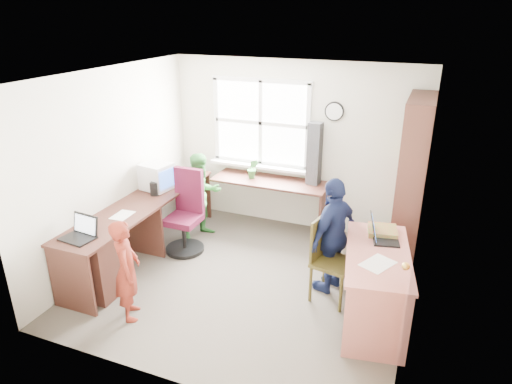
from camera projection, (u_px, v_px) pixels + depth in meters
The scene contains 19 objects.
room at pixel (252, 183), 5.07m from camera, with size 3.64×3.44×2.44m.
l_desk at pixel (139, 238), 5.48m from camera, with size 2.38×2.95×0.75m.
right_desk at pixel (376, 271), 4.59m from camera, with size 0.83×1.43×0.77m.
bookshelf at pixel (411, 188), 5.52m from camera, with size 0.30×1.02×2.10m.
swivel_chair at pixel (186, 216), 6.01m from camera, with size 0.51×0.51×1.10m.
wooden_chair at pixel (328, 256), 4.96m from camera, with size 0.49×0.49×0.96m.
crt_monitor at pixel (157, 177), 6.08m from camera, with size 0.42×0.39×0.37m.
laptop_left at pixel (81, 233), 4.85m from camera, with size 0.37×0.32×0.24m.
laptop_right at pixel (380, 234), 4.76m from camera, with size 0.37×0.41×0.25m.
speaker_a at pixel (155, 189), 5.93m from camera, with size 0.11×0.11×0.18m.
speaker_b at pixel (174, 178), 6.32m from camera, with size 0.09×0.09×0.17m.
cd_tower at pixel (314, 154), 6.19m from camera, with size 0.19×0.17×0.87m.
game_box at pixel (382, 231), 4.89m from camera, with size 0.35×0.35×0.06m.
paper_a at pixel (122, 215), 5.38m from camera, with size 0.21×0.29×0.00m.
paper_b at pixel (378, 264), 4.32m from camera, with size 0.35×0.39×0.00m.
potted_plant at pixel (253, 169), 6.50m from camera, with size 0.16×0.13×0.29m, color #317C35.
person_red at pixel (127, 270), 4.63m from camera, with size 0.40×0.26×1.10m, color maroon.
person_green at pixel (202, 196), 6.31m from camera, with size 0.59×0.46×1.21m, color #337F33.
person_navy at pixel (333, 235), 5.06m from camera, with size 0.79×0.33×1.35m, color #151E43.
Camera 1 is at (1.81, -4.28, 3.03)m, focal length 32.00 mm.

